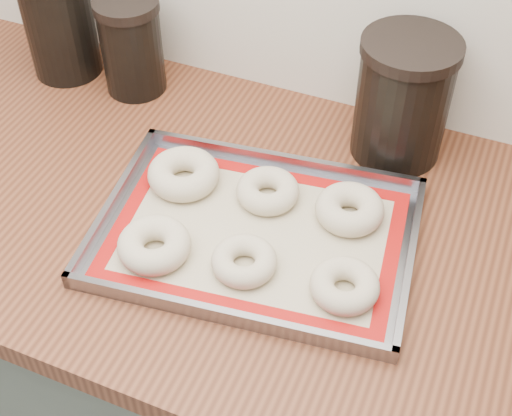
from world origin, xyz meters
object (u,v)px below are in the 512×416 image
at_px(baking_tray, 256,233).
at_px(bagel_back_left, 184,174).
at_px(bagel_front_right, 345,286).
at_px(bagel_back_right, 350,209).
at_px(canister_left, 59,20).
at_px(canister_mid, 131,45).
at_px(bagel_back_mid, 268,191).
at_px(canister_right, 403,99).
at_px(bagel_front_left, 154,245).
at_px(bagel_front_mid, 244,261).

xyz_separation_m(baking_tray, bagel_back_left, (-0.15, 0.06, 0.02)).
bearing_deg(bagel_front_right, bagel_back_right, 105.02).
height_order(bagel_back_left, canister_left, canister_left).
xyz_separation_m(bagel_back_left, canister_mid, (-0.20, 0.20, 0.06)).
bearing_deg(bagel_back_mid, baking_tray, -80.64).
height_order(bagel_back_mid, canister_right, canister_right).
xyz_separation_m(bagel_front_right, bagel_back_mid, (-0.17, 0.13, 0.00)).
height_order(bagel_front_right, canister_right, canister_right).
bearing_deg(canister_left, bagel_back_right, -16.04).
distance_m(canister_mid, canister_right, 0.49).
xyz_separation_m(bagel_back_left, canister_right, (0.28, 0.21, 0.08)).
bearing_deg(bagel_front_left, baking_tray, 37.44).
height_order(baking_tray, bagel_front_left, bagel_front_left).
height_order(baking_tray, canister_right, canister_right).
distance_m(bagel_front_left, bagel_back_left, 0.15).
relative_size(bagel_front_mid, bagel_back_left, 0.82).
xyz_separation_m(bagel_back_right, canister_left, (-0.61, 0.18, 0.08)).
xyz_separation_m(bagel_front_mid, bagel_back_right, (0.11, 0.15, 0.00)).
bearing_deg(bagel_back_right, bagel_front_right, -74.98).
xyz_separation_m(baking_tray, canister_right, (0.14, 0.27, 0.10)).
bearing_deg(canister_right, canister_mid, -178.75).
xyz_separation_m(bagel_back_right, canister_mid, (-0.46, 0.18, 0.06)).
xyz_separation_m(baking_tray, bagel_front_right, (0.15, -0.05, 0.01)).
bearing_deg(canister_right, bagel_back_right, -96.34).
distance_m(baking_tray, bagel_front_mid, 0.07).
bearing_deg(bagel_front_left, canister_right, 54.91).
height_order(baking_tray, bagel_front_mid, bagel_front_mid).
distance_m(bagel_back_mid, canister_left, 0.52).
xyz_separation_m(bagel_front_right, bagel_back_right, (-0.04, 0.14, 0.00)).
height_order(bagel_front_left, canister_mid, canister_mid).
relative_size(baking_tray, bagel_front_left, 4.72).
distance_m(bagel_front_right, canister_right, 0.34).
relative_size(bagel_back_right, canister_right, 0.50).
bearing_deg(bagel_front_left, canister_mid, 123.14).
height_order(baking_tray, bagel_back_left, bagel_back_left).
relative_size(bagel_front_left, canister_left, 0.50).
relative_size(baking_tray, canister_right, 2.40).
relative_size(bagel_front_right, canister_left, 0.45).
distance_m(bagel_front_right, canister_left, 0.73).
bearing_deg(canister_right, bagel_back_left, -142.97).
bearing_deg(bagel_front_mid, bagel_front_left, -169.27).
xyz_separation_m(bagel_front_mid, bagel_back_mid, (-0.02, 0.14, 0.00)).
bearing_deg(bagel_back_mid, canister_left, 159.08).
distance_m(bagel_back_left, canister_left, 0.41).
relative_size(bagel_back_mid, canister_right, 0.47).
bearing_deg(bagel_back_mid, bagel_back_right, 4.03).
bearing_deg(bagel_back_right, canister_mid, 159.21).
distance_m(canister_left, canister_mid, 0.15).
distance_m(bagel_front_left, bagel_back_mid, 0.20).
bearing_deg(baking_tray, bagel_back_mid, 99.36).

